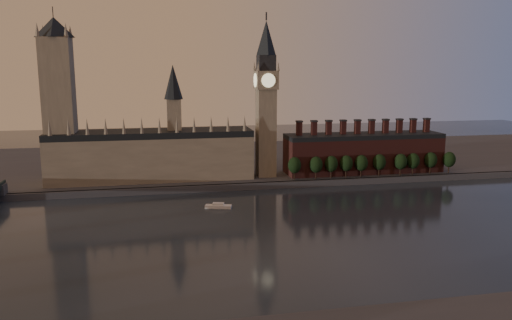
# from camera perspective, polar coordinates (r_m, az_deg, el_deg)

# --- Properties ---
(ground) EXTENTS (900.00, 900.00, 0.00)m
(ground) POSITION_cam_1_polar(r_m,az_deg,el_deg) (233.46, 4.55, -8.45)
(ground) COLOR black
(ground) RESTS_ON ground
(north_bank) EXTENTS (900.00, 182.00, 4.00)m
(north_bank) POSITION_cam_1_polar(r_m,az_deg,el_deg) (401.94, -2.36, -0.14)
(north_bank) COLOR #404044
(north_bank) RESTS_ON ground
(palace_of_westminster) EXTENTS (130.00, 30.30, 74.00)m
(palace_of_westminster) POSITION_cam_1_polar(r_m,az_deg,el_deg) (331.72, -11.71, 0.85)
(palace_of_westminster) COLOR gray
(palace_of_westminster) RESTS_ON north_bank
(victoria_tower) EXTENTS (24.00, 24.00, 108.00)m
(victoria_tower) POSITION_cam_1_polar(r_m,az_deg,el_deg) (333.10, -21.62, 6.87)
(victoria_tower) COLOR gray
(victoria_tower) RESTS_ON north_bank
(big_ben) EXTENTS (15.00, 15.00, 107.00)m
(big_ben) POSITION_cam_1_polar(r_m,az_deg,el_deg) (330.69, 1.15, 7.18)
(big_ben) COLOR gray
(big_ben) RESTS_ON north_bank
(chimney_block) EXTENTS (110.00, 25.00, 37.00)m
(chimney_block) POSITION_cam_1_polar(r_m,az_deg,el_deg) (356.58, 12.18, 0.87)
(chimney_block) COLOR #53221F
(chimney_block) RESTS_ON north_bank
(embankment_tree_0) EXTENTS (8.60, 8.60, 14.88)m
(embankment_tree_0) POSITION_cam_1_polar(r_m,az_deg,el_deg) (325.60, 4.42, -0.60)
(embankment_tree_0) COLOR black
(embankment_tree_0) RESTS_ON north_bank
(embankment_tree_1) EXTENTS (8.60, 8.60, 14.88)m
(embankment_tree_1) POSITION_cam_1_polar(r_m,az_deg,el_deg) (328.87, 6.88, -0.53)
(embankment_tree_1) COLOR black
(embankment_tree_1) RESTS_ON north_bank
(embankment_tree_2) EXTENTS (8.60, 8.60, 14.88)m
(embankment_tree_2) POSITION_cam_1_polar(r_m,az_deg,el_deg) (332.82, 8.60, -0.44)
(embankment_tree_2) COLOR black
(embankment_tree_2) RESTS_ON north_bank
(embankment_tree_3) EXTENTS (8.60, 8.60, 14.88)m
(embankment_tree_3) POSITION_cam_1_polar(r_m,az_deg,el_deg) (336.41, 10.28, -0.38)
(embankment_tree_3) COLOR black
(embankment_tree_3) RESTS_ON north_bank
(embankment_tree_4) EXTENTS (8.60, 8.60, 14.88)m
(embankment_tree_4) POSITION_cam_1_polar(r_m,az_deg,el_deg) (339.61, 11.95, -0.34)
(embankment_tree_4) COLOR black
(embankment_tree_4) RESTS_ON north_bank
(embankment_tree_5) EXTENTS (8.60, 8.60, 14.88)m
(embankment_tree_5) POSITION_cam_1_polar(r_m,az_deg,el_deg) (345.77, 13.92, -0.23)
(embankment_tree_5) COLOR black
(embankment_tree_5) RESTS_ON north_bank
(embankment_tree_6) EXTENTS (8.60, 8.60, 14.88)m
(embankment_tree_6) POSITION_cam_1_polar(r_m,az_deg,el_deg) (351.29, 16.20, -0.18)
(embankment_tree_6) COLOR black
(embankment_tree_6) RESTS_ON north_bank
(embankment_tree_7) EXTENTS (8.60, 8.60, 14.88)m
(embankment_tree_7) POSITION_cam_1_polar(r_m,az_deg,el_deg) (356.22, 17.52, -0.10)
(embankment_tree_7) COLOR black
(embankment_tree_7) RESTS_ON north_bank
(embankment_tree_8) EXTENTS (8.60, 8.60, 14.88)m
(embankment_tree_8) POSITION_cam_1_polar(r_m,az_deg,el_deg) (363.95, 19.34, 0.01)
(embankment_tree_8) COLOR black
(embankment_tree_8) RESTS_ON north_bank
(embankment_tree_9) EXTENTS (8.60, 8.60, 14.88)m
(embankment_tree_9) POSITION_cam_1_polar(r_m,az_deg,el_deg) (369.88, 21.21, 0.05)
(embankment_tree_9) COLOR black
(embankment_tree_9) RESTS_ON north_bank
(river_boat) EXTENTS (14.93, 7.70, 2.87)m
(river_boat) POSITION_cam_1_polar(r_m,az_deg,el_deg) (275.61, -4.33, -5.26)
(river_boat) COLOR white
(river_boat) RESTS_ON ground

